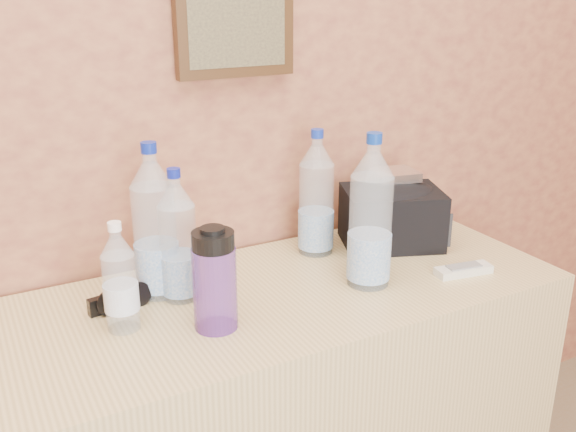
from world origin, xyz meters
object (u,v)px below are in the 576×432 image
object	(u,v)px
pet_large_b	(155,229)
toiletry_bag	(392,214)
pet_large_c	(316,199)
sunglasses	(121,299)
ac_remote	(463,270)
pet_large_d	(371,220)
foil_packet	(394,175)
nalgene_bottle	(215,279)
pet_small	(120,283)
dresser	(288,431)
pet_large_a	(178,242)

from	to	relation	value
pet_large_b	toiletry_bag	bearing A→B (deg)	-1.28
pet_large_c	sunglasses	bearing A→B (deg)	-173.00
ac_remote	toiletry_bag	bearing A→B (deg)	108.52
toiletry_bag	pet_large_d	bearing A→B (deg)	-117.21
pet_large_d	ac_remote	xyz separation A→B (m)	(0.24, -0.07, -0.15)
ac_remote	foil_packet	world-z (taller)	foil_packet
pet_large_d	ac_remote	distance (m)	0.29
nalgene_bottle	toiletry_bag	world-z (taller)	nalgene_bottle
pet_large_d	pet_small	world-z (taller)	pet_large_d
pet_large_b	foil_packet	bearing A→B (deg)	0.93
pet_large_c	pet_small	size ratio (longest dim) A/B	1.41
dresser	ac_remote	xyz separation A→B (m)	(0.42, -0.13, 0.42)
sunglasses	dresser	bearing A→B (deg)	-23.21
foil_packet	pet_large_b	bearing A→B (deg)	-179.07
pet_large_c	sunglasses	distance (m)	0.56
pet_large_c	sunglasses	xyz separation A→B (m)	(-0.54, -0.07, -0.13)
pet_large_b	pet_large_c	size ratio (longest dim) A/B	1.08
pet_small	toiletry_bag	distance (m)	0.77
pet_large_a	pet_large_b	world-z (taller)	pet_large_b
pet_large_a	toiletry_bag	xyz separation A→B (m)	(0.61, 0.03, -0.05)
pet_large_b	foil_packet	world-z (taller)	pet_large_b
nalgene_bottle	sunglasses	size ratio (longest dim) A/B	1.48
pet_large_a	dresser	bearing A→B (deg)	-18.42
nalgene_bottle	foil_packet	distance (m)	0.66
ac_remote	foil_packet	bearing A→B (deg)	103.24
pet_large_d	foil_packet	world-z (taller)	pet_large_d
foil_packet	sunglasses	bearing A→B (deg)	-177.03
pet_large_a	sunglasses	world-z (taller)	pet_large_a
dresser	ac_remote	size ratio (longest dim) A/B	9.08
pet_large_c	ac_remote	bearing A→B (deg)	-49.79
nalgene_bottle	sunglasses	bearing A→B (deg)	130.11
pet_large_a	toiletry_bag	distance (m)	0.61
dresser	pet_large_a	world-z (taller)	pet_large_a
sunglasses	toiletry_bag	xyz separation A→B (m)	(0.74, 0.01, 0.07)
pet_large_c	pet_large_d	bearing A→B (deg)	-86.98
dresser	sunglasses	world-z (taller)	sunglasses
pet_large_d	nalgene_bottle	size ratio (longest dim) A/B	1.65
sunglasses	pet_large_d	bearing A→B (deg)	-25.03
nalgene_bottle	toiletry_bag	xyz separation A→B (m)	(0.59, 0.19, -0.02)
pet_large_b	sunglasses	distance (m)	0.17
pet_large_a	foil_packet	size ratio (longest dim) A/B	2.57
toiletry_bag	foil_packet	size ratio (longest dim) A/B	2.17
pet_large_a	foil_packet	world-z (taller)	pet_large_a
dresser	pet_large_c	world-z (taller)	pet_large_c
pet_large_b	nalgene_bottle	size ratio (longest dim) A/B	1.61
pet_large_c	nalgene_bottle	xyz separation A→B (m)	(-0.39, -0.25, -0.04)
pet_large_b	toiletry_bag	world-z (taller)	pet_large_b
dresser	foil_packet	world-z (taller)	foil_packet
pet_large_d	ac_remote	bearing A→B (deg)	-16.46
pet_large_b	foil_packet	size ratio (longest dim) A/B	3.01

